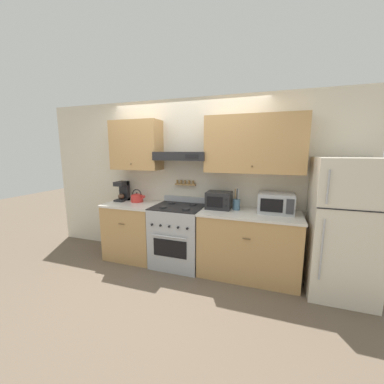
{
  "coord_description": "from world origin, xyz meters",
  "views": [
    {
      "loc": [
        1.32,
        -2.87,
        1.75
      ],
      "look_at": [
        0.24,
        0.28,
        1.17
      ],
      "focal_mm": 22.0,
      "sensor_mm": 36.0,
      "label": 1
    }
  ],
  "objects_px": {
    "coffee_maker": "(123,191)",
    "microwave": "(276,203)",
    "tea_kettle": "(137,197)",
    "toaster_oven": "(219,200)",
    "utensil_crock": "(236,204)",
    "refrigerator": "(342,227)",
    "stove_range": "(179,235)"
  },
  "relations": [
    {
      "from": "coffee_maker",
      "to": "microwave",
      "type": "xyz_separation_m",
      "value": [
        2.46,
        -0.02,
        -0.03
      ]
    },
    {
      "from": "tea_kettle",
      "to": "toaster_oven",
      "type": "bearing_deg",
      "value": -0.07
    },
    {
      "from": "microwave",
      "to": "utensil_crock",
      "type": "xyz_separation_m",
      "value": [
        -0.53,
        -0.02,
        -0.05
      ]
    },
    {
      "from": "microwave",
      "to": "coffee_maker",
      "type": "bearing_deg",
      "value": 179.61
    },
    {
      "from": "refrigerator",
      "to": "utensil_crock",
      "type": "distance_m",
      "value": 1.32
    },
    {
      "from": "microwave",
      "to": "utensil_crock",
      "type": "height_order",
      "value": "utensil_crock"
    },
    {
      "from": "refrigerator",
      "to": "utensil_crock",
      "type": "relative_size",
      "value": 5.44
    },
    {
      "from": "tea_kettle",
      "to": "utensil_crock",
      "type": "relative_size",
      "value": 0.83
    },
    {
      "from": "utensil_crock",
      "to": "coffee_maker",
      "type": "bearing_deg",
      "value": 178.97
    },
    {
      "from": "stove_range",
      "to": "toaster_oven",
      "type": "distance_m",
      "value": 0.84
    },
    {
      "from": "microwave",
      "to": "utensil_crock",
      "type": "distance_m",
      "value": 0.54
    },
    {
      "from": "coffee_maker",
      "to": "microwave",
      "type": "height_order",
      "value": "coffee_maker"
    },
    {
      "from": "stove_range",
      "to": "toaster_oven",
      "type": "relative_size",
      "value": 2.87
    },
    {
      "from": "refrigerator",
      "to": "toaster_oven",
      "type": "height_order",
      "value": "refrigerator"
    },
    {
      "from": "stove_range",
      "to": "refrigerator",
      "type": "relative_size",
      "value": 0.61
    },
    {
      "from": "stove_range",
      "to": "refrigerator",
      "type": "xyz_separation_m",
      "value": [
        2.16,
        -0.04,
        0.37
      ]
    },
    {
      "from": "stove_range",
      "to": "tea_kettle",
      "type": "bearing_deg",
      "value": 172.26
    },
    {
      "from": "refrigerator",
      "to": "tea_kettle",
      "type": "xyz_separation_m",
      "value": [
        -2.94,
        0.15,
        0.15
      ]
    },
    {
      "from": "refrigerator",
      "to": "microwave",
      "type": "xyz_separation_m",
      "value": [
        -0.77,
        0.17,
        0.21
      ]
    },
    {
      "from": "stove_range",
      "to": "coffee_maker",
      "type": "relative_size",
      "value": 3.11
    },
    {
      "from": "coffee_maker",
      "to": "tea_kettle",
      "type": "bearing_deg",
      "value": -6.73
    },
    {
      "from": "utensil_crock",
      "to": "toaster_oven",
      "type": "bearing_deg",
      "value": -179.61
    },
    {
      "from": "tea_kettle",
      "to": "microwave",
      "type": "height_order",
      "value": "microwave"
    },
    {
      "from": "refrigerator",
      "to": "coffee_maker",
      "type": "distance_m",
      "value": 3.24
    },
    {
      "from": "tea_kettle",
      "to": "microwave",
      "type": "relative_size",
      "value": 0.55
    },
    {
      "from": "tea_kettle",
      "to": "coffee_maker",
      "type": "bearing_deg",
      "value": 173.27
    },
    {
      "from": "utensil_crock",
      "to": "stove_range",
      "type": "bearing_deg",
      "value": -172.93
    },
    {
      "from": "coffee_maker",
      "to": "refrigerator",
      "type": "bearing_deg",
      "value": -3.23
    },
    {
      "from": "stove_range",
      "to": "utensil_crock",
      "type": "bearing_deg",
      "value": 7.07
    },
    {
      "from": "tea_kettle",
      "to": "toaster_oven",
      "type": "height_order",
      "value": "toaster_oven"
    },
    {
      "from": "tea_kettle",
      "to": "coffee_maker",
      "type": "height_order",
      "value": "coffee_maker"
    },
    {
      "from": "refrigerator",
      "to": "toaster_oven",
      "type": "distance_m",
      "value": 1.58
    }
  ]
}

